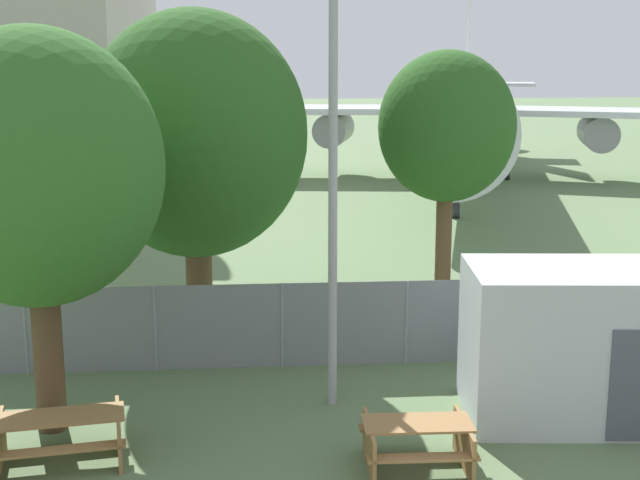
{
  "coord_description": "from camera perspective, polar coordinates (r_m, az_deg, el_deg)",
  "views": [
    {
      "loc": [
        -3.18,
        -7.76,
        6.27
      ],
      "look_at": [
        -1.53,
        12.54,
        2.0
      ],
      "focal_mm": 50.0,
      "sensor_mm": 36.0,
      "label": 1
    }
  ],
  "objects": [
    {
      "name": "perimeter_fence",
      "position": [
        18.4,
        5.54,
        -5.26
      ],
      "size": [
        56.07,
        0.07,
        1.75
      ],
      "color": "gray",
      "rests_on": "ground"
    },
    {
      "name": "airplane",
      "position": [
        44.81,
        9.15,
        8.72
      ],
      "size": [
        30.88,
        38.41,
        11.65
      ],
      "rotation": [
        0.0,
        0.0,
        -1.82
      ],
      "color": "silver",
      "rests_on": "ground"
    },
    {
      "name": "portable_cabin",
      "position": [
        16.2,
        16.32,
        -6.37
      ],
      "size": [
        4.09,
        2.63,
        2.68
      ],
      "rotation": [
        0.0,
        0.0,
        -0.09
      ],
      "color": "silver",
      "rests_on": "ground"
    },
    {
      "name": "picnic_bench_near_cabin",
      "position": [
        14.06,
        6.23,
        -12.59
      ],
      "size": [
        1.7,
        1.44,
        0.76
      ],
      "rotation": [
        0.0,
        0.0,
        -0.02
      ],
      "color": "olive",
      "rests_on": "ground"
    },
    {
      "name": "picnic_bench_open_grass",
      "position": [
        14.77,
        -16.33,
        -11.73
      ],
      "size": [
        2.19,
        1.7,
        0.76
      ],
      "rotation": [
        0.0,
        0.0,
        0.16
      ],
      "color": "olive",
      "rests_on": "ground"
    },
    {
      "name": "tree_near_hangar",
      "position": [
        15.03,
        -17.71,
        4.32
      ],
      "size": [
        4.11,
        4.11,
        6.74
      ],
      "color": "#4C3823",
      "rests_on": "ground"
    },
    {
      "name": "tree_left_of_cabin",
      "position": [
        19.22,
        -8.0,
        6.66
      ],
      "size": [
        4.79,
        4.79,
        7.23
      ],
      "color": "brown",
      "rests_on": "ground"
    },
    {
      "name": "tree_behind_benches",
      "position": [
        21.2,
        8.12,
        7.11
      ],
      "size": [
        3.22,
        3.22,
        6.37
      ],
      "color": "brown",
      "rests_on": "ground"
    },
    {
      "name": "light_mast",
      "position": [
        15.38,
        0.84,
        7.21
      ],
      "size": [
        0.44,
        0.44,
        8.3
      ],
      "color": "#99999E",
      "rests_on": "ground"
    }
  ]
}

